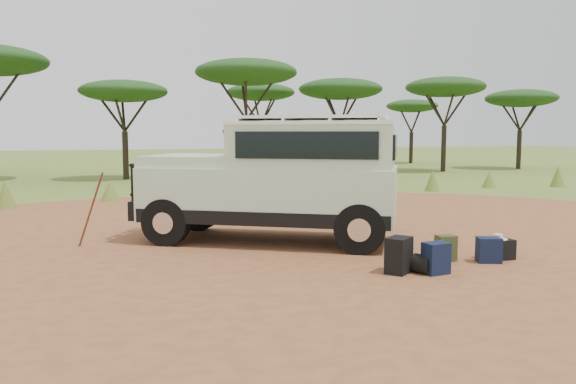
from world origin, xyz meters
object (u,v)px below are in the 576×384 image
object	(u,v)px
safari_vehicle	(279,182)
hard_case	(498,249)
backpack_black	(399,255)
duffel_navy	(489,250)
backpack_navy	(436,258)
backpack_olive	(446,248)
walking_staff	(91,210)

from	to	relation	value
safari_vehicle	hard_case	bearing A→B (deg)	-11.34
safari_vehicle	backpack_black	xyz separation A→B (m)	(0.98, -3.21, -0.96)
backpack_black	duffel_navy	world-z (taller)	backpack_black
backpack_navy	backpack_olive	size ratio (longest dim) A/B	1.12
backpack_olive	duffel_navy	xyz separation A→B (m)	(0.64, -0.35, -0.01)
duffel_navy	backpack_olive	bearing A→B (deg)	173.67
backpack_olive	hard_case	world-z (taller)	backpack_olive
backpack_black	backpack_navy	bearing A→B (deg)	-60.16
backpack_navy	backpack_olive	xyz separation A→B (m)	(0.69, 0.73, -0.03)
backpack_black	backpack_olive	world-z (taller)	backpack_black
backpack_navy	backpack_olive	distance (m)	1.01
backpack_black	duffel_navy	size ratio (longest dim) A/B	1.33
walking_staff	backpack_olive	distance (m)	6.79
safari_vehicle	backpack_black	bearing A→B (deg)	-42.01
safari_vehicle	backpack_black	world-z (taller)	safari_vehicle
safari_vehicle	hard_case	size ratio (longest dim) A/B	10.85
backpack_black	hard_case	distance (m)	2.22
walking_staff	hard_case	bearing A→B (deg)	-80.95
backpack_black	duffel_navy	xyz separation A→B (m)	(1.87, 0.15, -0.07)
backpack_black	backpack_olive	bearing A→B (deg)	-14.34
hard_case	backpack_navy	bearing A→B (deg)	-160.57
safari_vehicle	backpack_navy	world-z (taller)	safari_vehicle
backpack_navy	hard_case	size ratio (longest dim) A/B	1.00
hard_case	backpack_olive	bearing A→B (deg)	170.34
walking_staff	hard_case	size ratio (longest dim) A/B	3.12
walking_staff	duffel_navy	distance (m)	7.51
backpack_olive	duffel_navy	bearing A→B (deg)	-22.37
walking_staff	backpack_olive	xyz separation A→B (m)	(5.91, -3.29, -0.52)
backpack_navy	walking_staff	bearing A→B (deg)	135.67
backpack_navy	backpack_olive	bearing A→B (deg)	39.89
backpack_black	duffel_navy	bearing A→B (deg)	-31.68
duffel_navy	safari_vehicle	bearing A→B (deg)	154.97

